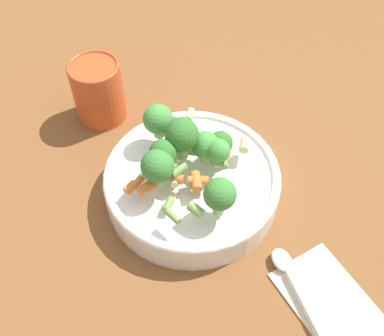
{
  "coord_description": "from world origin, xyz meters",
  "views": [
    {
      "loc": [
        0.28,
        0.28,
        0.56
      ],
      "look_at": [
        0.0,
        0.0,
        0.06
      ],
      "focal_mm": 42.0,
      "sensor_mm": 36.0,
      "label": 1
    }
  ],
  "objects": [
    {
      "name": "bowl",
      "position": [
        0.0,
        0.0,
        0.03
      ],
      "size": [
        0.26,
        0.26,
        0.05
      ],
      "color": "white",
      "rests_on": "ground_plane"
    },
    {
      "name": "cup",
      "position": [
        -0.01,
        -0.23,
        0.06
      ],
      "size": [
        0.08,
        0.08,
        0.11
      ],
      "color": "#CC4C23",
      "rests_on": "ground_plane"
    },
    {
      "name": "ground_plane",
      "position": [
        0.0,
        0.0,
        0.0
      ],
      "size": [
        3.0,
        3.0,
        0.0
      ],
      "primitive_type": "plane",
      "color": "brown"
    },
    {
      "name": "spoon",
      "position": [
        0.02,
        0.2,
        0.01
      ],
      "size": [
        0.09,
        0.15,
        0.01
      ],
      "rotation": [
        0.0,
        0.0,
        10.53
      ],
      "color": "silver",
      "rests_on": "napkin"
    },
    {
      "name": "napkin",
      "position": [
        0.0,
        0.25,
        0.0
      ],
      "size": [
        0.13,
        0.16,
        0.01
      ],
      "color": "beige",
      "rests_on": "ground_plane"
    },
    {
      "name": "pasta_salad",
      "position": [
        0.0,
        -0.01,
        0.09
      ],
      "size": [
        0.19,
        0.2,
        0.09
      ],
      "color": "#8CB766",
      "rests_on": "bowl"
    }
  ]
}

